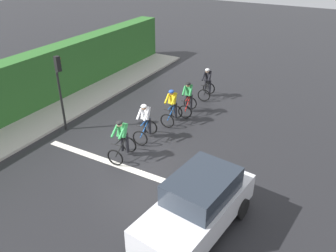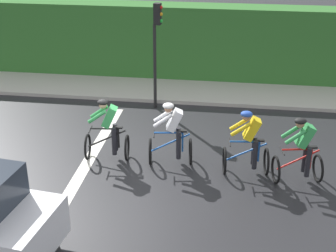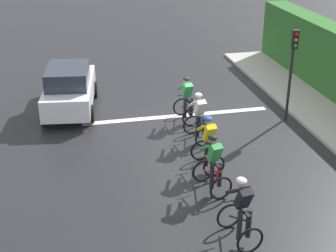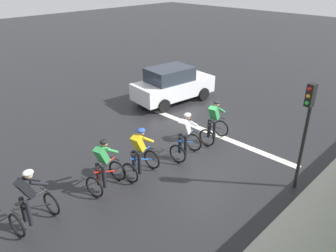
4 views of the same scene
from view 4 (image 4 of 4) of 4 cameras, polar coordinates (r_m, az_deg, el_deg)
ground_plane at (r=12.85m, az=5.82°, el=-2.85°), size 80.00×80.00×0.00m
sidewalk_kerb at (r=9.30m, az=26.20°, el=-18.19°), size 2.80×20.05×0.12m
road_marking_stop_line at (r=13.50m, az=8.29°, el=-1.48°), size 7.00×0.30×0.01m
cyclist_lead at (r=9.23m, az=-22.62°, el=-11.81°), size 0.83×1.17×1.66m
cyclist_second at (r=10.03m, az=-10.93°, el=-6.85°), size 0.89×1.20×1.66m
cyclist_mid at (r=10.49m, az=-4.84°, el=-4.85°), size 0.78×1.14×1.66m
cyclist_fourth at (r=11.50m, az=3.04°, el=-1.87°), size 0.83×1.17×1.66m
cyclist_trailing at (r=12.66m, az=7.98°, el=0.61°), size 0.77×1.14×1.66m
car_white at (r=16.46m, az=0.79°, el=7.16°), size 2.27×4.28×1.76m
traffic_light_near_crossing at (r=9.99m, az=22.71°, el=0.66°), size 0.23×0.31×3.34m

